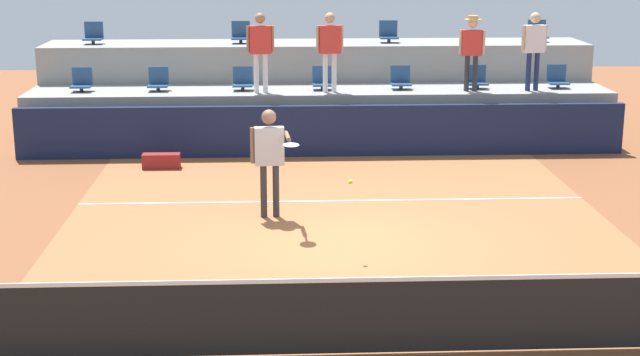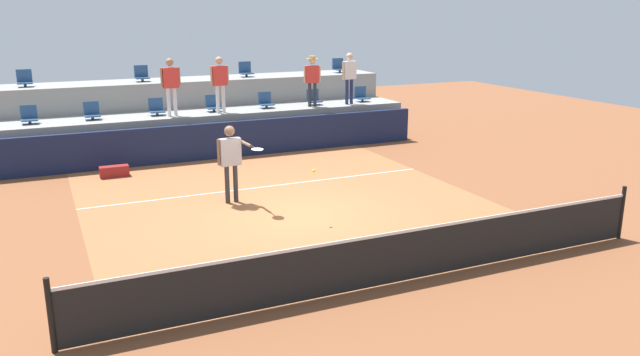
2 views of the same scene
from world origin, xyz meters
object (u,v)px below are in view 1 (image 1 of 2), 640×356
at_px(spectator_in_white, 330,44).
at_px(spectator_leaning_on_rail, 534,44).
at_px(stadium_chair_lower_mid_right, 401,79).
at_px(stadium_chair_lower_center, 322,80).
at_px(stadium_chair_lower_mid_left, 243,80).
at_px(stadium_chair_lower_far_right, 557,78).
at_px(tennis_player, 270,151).
at_px(spectator_in_grey, 260,45).
at_px(stadium_chair_lower_far_left, 82,82).
at_px(stadium_chair_upper_far_right, 537,33).
at_px(stadium_chair_upper_left, 241,34).
at_px(stadium_chair_lower_left, 158,81).
at_px(tennis_ball, 350,182).
at_px(stadium_chair_lower_right, 477,79).
at_px(spectator_with_hat, 472,45).
at_px(stadium_chair_upper_far_left, 93,35).
at_px(equipment_bag, 161,161).
at_px(stadium_chair_upper_right, 389,33).

xyz_separation_m(spectator_in_white, spectator_leaning_on_rail, (4.50, 0.00, -0.01)).
bearing_deg(spectator_leaning_on_rail, stadium_chair_lower_mid_right, 172.42).
distance_m(stadium_chair_lower_center, spectator_leaning_on_rail, 4.74).
xyz_separation_m(stadium_chair_lower_mid_left, stadium_chair_lower_far_right, (7.11, 0.00, 0.00)).
bearing_deg(tennis_player, stadium_chair_lower_center, 78.75).
xyz_separation_m(stadium_chair_lower_mid_left, spectator_in_grey, (0.41, -0.38, 0.84)).
bearing_deg(tennis_player, stadium_chair_lower_far_left, 125.83).
relative_size(stadium_chair_upper_far_right, spectator_in_grey, 0.30).
bearing_deg(stadium_chair_upper_left, stadium_chair_lower_left, -134.73).
bearing_deg(stadium_chair_lower_mid_left, tennis_ball, -77.09).
xyz_separation_m(stadium_chair_lower_right, spectator_leaning_on_rail, (1.16, -0.38, 0.83)).
relative_size(stadium_chair_lower_left, spectator_with_hat, 0.31).
bearing_deg(stadium_chair_upper_far_left, spectator_in_grey, -28.69).
bearing_deg(stadium_chair_lower_far_right, spectator_in_grey, -176.72).
xyz_separation_m(stadium_chair_lower_far_right, spectator_in_white, (-5.19, -0.38, 0.84)).
relative_size(stadium_chair_lower_center, spectator_in_grey, 0.30).
distance_m(stadium_chair_lower_left, stadium_chair_lower_far_right, 8.98).
height_order(stadium_chair_lower_mid_left, equipment_bag, stadium_chair_lower_mid_left).
bearing_deg(tennis_ball, stadium_chair_upper_left, 101.07).
bearing_deg(spectator_in_white, spectator_in_grey, -180.00).
relative_size(stadium_chair_lower_right, tennis_ball, 7.65).
height_order(stadium_chair_lower_center, equipment_bag, stadium_chair_lower_center).
distance_m(tennis_player, spectator_leaning_on_rail, 8.01).
relative_size(stadium_chair_upper_left, tennis_ball, 7.65).
distance_m(stadium_chair_upper_far_left, stadium_chair_upper_left, 3.49).
bearing_deg(stadium_chair_lower_mid_right, stadium_chair_upper_left, 153.62).
bearing_deg(stadium_chair_upper_right, stadium_chair_lower_left, -161.36).
relative_size(stadium_chair_upper_far_left, tennis_player, 0.28).
relative_size(stadium_chair_lower_center, stadium_chair_upper_far_left, 1.00).
distance_m(stadium_chair_upper_right, spectator_leaning_on_rail, 3.68).
xyz_separation_m(stadium_chair_lower_mid_right, spectator_with_hat, (1.51, -0.38, 0.79)).
xyz_separation_m(stadium_chair_lower_right, equipment_bag, (-6.88, -2.18, -1.31)).
relative_size(stadium_chair_lower_mid_right, spectator_in_grey, 0.30).
height_order(tennis_player, spectator_with_hat, spectator_with_hat).
bearing_deg(tennis_player, stadium_chair_upper_right, 69.49).
height_order(stadium_chair_lower_far_right, stadium_chair_upper_far_left, stadium_chair_upper_far_left).
bearing_deg(spectator_in_grey, stadium_chair_lower_mid_right, 6.99).
xyz_separation_m(stadium_chair_lower_center, spectator_with_hat, (3.27, -0.38, 0.79)).
height_order(stadium_chair_lower_right, equipment_bag, stadium_chair_lower_right).
distance_m(spectator_in_white, spectator_leaning_on_rail, 4.50).
bearing_deg(spectator_with_hat, stadium_chair_lower_far_left, 177.45).
relative_size(stadium_chair_upper_left, stadium_chair_upper_far_right, 1.00).
bearing_deg(tennis_player, spectator_in_white, 76.52).
bearing_deg(stadium_chair_upper_far_left, stadium_chair_upper_left, 0.00).
xyz_separation_m(stadium_chair_lower_far_left, stadium_chair_lower_right, (8.82, 0.00, 0.00)).
distance_m(stadium_chair_lower_right, stadium_chair_upper_right, 2.69).
height_order(stadium_chair_lower_center, stadium_chair_upper_right, stadium_chair_upper_right).
xyz_separation_m(stadium_chair_lower_center, stadium_chair_lower_mid_right, (1.76, 0.00, 0.00)).
height_order(stadium_chair_lower_mid_right, spectator_in_white, spectator_in_white).
xyz_separation_m(stadium_chair_upper_right, tennis_ball, (-1.67, -9.65, -1.18)).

